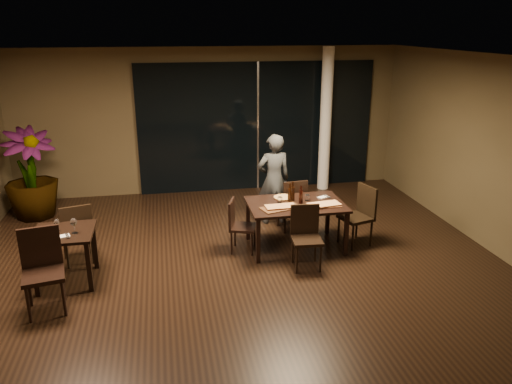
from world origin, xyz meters
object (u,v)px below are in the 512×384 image
(chair_side_far, at_px, (77,231))
(bottle_a, at_px, (290,193))
(chair_main_right, at_px, (360,212))
(potted_plant, at_px, (31,174))
(main_table, at_px, (296,208))
(bottle_c, at_px, (293,191))
(chair_main_left, at_px, (238,223))
(diner, at_px, (274,179))
(chair_side_near, at_px, (42,265))
(chair_main_far, at_px, (293,202))
(bottle_b, at_px, (301,195))
(chair_main_near, at_px, (306,233))
(side_table, at_px, (64,240))

(chair_side_far, distance_m, bottle_a, 3.26)
(chair_main_right, distance_m, potted_plant, 5.91)
(main_table, bearing_deg, bottle_c, 97.32)
(main_table, xyz_separation_m, chair_main_left, (-0.91, 0.05, -0.21))
(diner, bearing_deg, chair_main_right, 130.72)
(bottle_a, bearing_deg, potted_plant, 153.48)
(chair_main_right, height_order, chair_side_near, chair_side_near)
(chair_main_left, height_order, chair_side_far, chair_side_far)
(chair_main_far, bearing_deg, chair_main_left, 24.58)
(bottle_b, bearing_deg, main_table, 176.46)
(chair_main_far, xyz_separation_m, chair_main_near, (-0.15, -1.31, -0.01))
(chair_main_near, relative_size, chair_main_right, 0.94)
(chair_main_near, relative_size, potted_plant, 0.55)
(chair_main_right, bearing_deg, main_table, -109.37)
(diner, relative_size, bottle_c, 5.26)
(chair_side_near, height_order, potted_plant, potted_plant)
(chair_main_left, height_order, chair_main_right, chair_main_right)
(chair_main_far, relative_size, chair_main_left, 1.10)
(bottle_c, bearing_deg, side_table, -169.22)
(chair_main_right, xyz_separation_m, bottle_a, (-1.15, 0.11, 0.36))
(chair_main_far, xyz_separation_m, bottle_a, (-0.22, -0.62, 0.39))
(chair_side_near, bearing_deg, chair_side_far, 68.04)
(chair_side_far, relative_size, bottle_a, 3.01)
(side_table, distance_m, bottle_a, 3.37)
(main_table, relative_size, chair_main_far, 1.61)
(potted_plant, height_order, bottle_a, potted_plant)
(main_table, bearing_deg, chair_main_near, -91.45)
(side_table, xyz_separation_m, bottle_a, (3.31, 0.56, 0.28))
(chair_side_far, distance_m, bottle_c, 3.32)
(bottle_a, distance_m, bottle_b, 0.17)
(chair_side_near, bearing_deg, potted_plant, 93.04)
(chair_main_left, xyz_separation_m, bottle_b, (0.99, -0.05, 0.42))
(chair_main_near, bearing_deg, side_table, -177.53)
(chair_main_near, bearing_deg, potted_plant, 151.77)
(potted_plant, bearing_deg, side_table, -69.81)
(chair_side_far, distance_m, diner, 3.39)
(side_table, relative_size, chair_side_near, 0.76)
(chair_main_right, distance_m, bottle_b, 1.05)
(bottle_a, bearing_deg, chair_side_far, -179.84)
(chair_main_far, height_order, diner, diner)
(chair_main_far, relative_size, chair_side_far, 0.98)
(chair_main_right, xyz_separation_m, chair_side_far, (-4.39, 0.10, -0.01))
(potted_plant, bearing_deg, chair_main_right, -22.46)
(chair_side_far, bearing_deg, chair_side_near, 63.30)
(chair_main_far, xyz_separation_m, diner, (-0.24, 0.43, 0.30))
(main_table, xyz_separation_m, chair_side_near, (-3.55, -1.16, -0.09))
(chair_side_near, relative_size, potted_plant, 0.63)
(chair_main_near, height_order, chair_main_right, chair_main_right)
(diner, height_order, bottle_c, diner)
(chair_main_far, bearing_deg, chair_main_near, 77.14)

